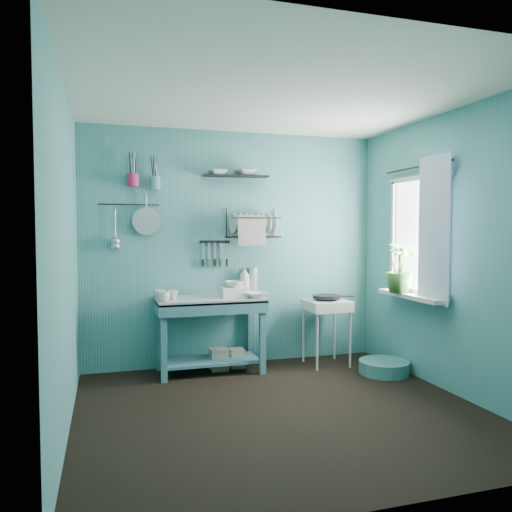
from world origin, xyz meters
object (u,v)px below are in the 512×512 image
object	(u,v)px
utensil_cup_teal	(155,183)
floor_basin	(384,367)
frying_pan	(327,297)
work_counter	(210,335)
storage_tin_small	(237,358)
dish_rack	(253,223)
mug_left	(164,297)
wash_tub	(234,292)
mug_right	(160,295)
potted_plant	(400,268)
utensil_cup_magenta	(133,180)
colander	(146,221)
storage_tin_large	(219,359)
water_bottle	(253,280)
soap_bottle	(245,280)
mug_mid	(173,295)
hotplate_stand	(326,332)

from	to	relation	value
utensil_cup_teal	floor_basin	world-z (taller)	utensil_cup_teal
frying_pan	floor_basin	size ratio (longest dim) A/B	0.60
work_counter	storage_tin_small	xyz separation A→B (m)	(0.30, 0.08, -0.28)
utensil_cup_teal	dish_rack	bearing A→B (deg)	-2.81
mug_left	floor_basin	size ratio (longest dim) A/B	0.24
wash_tub	storage_tin_small	size ratio (longest dim) A/B	1.40
mug_right	wash_tub	size ratio (longest dim) A/B	0.44
wash_tub	potted_plant	xyz separation A→B (m)	(1.53, -0.62, 0.26)
work_counter	mug_left	size ratio (longest dim) A/B	8.78
work_counter	utensil_cup_magenta	world-z (taller)	utensil_cup_magenta
colander	potted_plant	size ratio (longest dim) A/B	0.57
work_counter	mug_right	bearing A→B (deg)	-173.14
colander	utensil_cup_teal	bearing A→B (deg)	-19.23
frying_pan	utensil_cup_magenta	xyz separation A→B (m)	(-1.99, 0.27, 1.21)
frying_pan	storage_tin_large	size ratio (longest dim) A/B	1.36
dish_rack	storage_tin_large	xyz separation A→B (m)	(-0.40, -0.09, -1.42)
dish_rack	wash_tub	bearing A→B (deg)	-139.92
work_counter	mug_right	xyz separation A→B (m)	(-0.50, 0.00, 0.43)
water_bottle	storage_tin_large	distance (m)	0.92
utensil_cup_magenta	dish_rack	bearing A→B (deg)	-2.32
work_counter	utensil_cup_teal	bearing A→B (deg)	166.34
wash_tub	colander	xyz separation A→B (m)	(-0.86, 0.24, 0.72)
colander	storage_tin_small	bearing A→B (deg)	-9.07
soap_bottle	utensil_cup_magenta	xyz separation A→B (m)	(-1.15, -0.01, 1.03)
work_counter	wash_tub	size ratio (longest dim) A/B	3.86
work_counter	storage_tin_large	size ratio (longest dim) A/B	4.91
wash_tub	utensil_cup_magenta	xyz separation A→B (m)	(-0.98, 0.21, 1.13)
floor_basin	storage_tin_large	bearing A→B (deg)	158.69
mug_left	soap_bottle	distance (m)	0.97
storage_tin_small	mug_mid	bearing A→B (deg)	-168.37
work_counter	dish_rack	size ratio (longest dim) A/B	1.96
dish_rack	storage_tin_small	xyz separation A→B (m)	(-0.20, -0.06, -1.43)
water_bottle	frying_pan	distance (m)	0.81
utensil_cup_teal	work_counter	bearing A→B (deg)	-20.52
mug_mid	floor_basin	bearing A→B (deg)	-13.78
soap_bottle	frying_pan	distance (m)	0.90
dish_rack	floor_basin	size ratio (longest dim) A/B	1.09
mug_left	mug_right	size ratio (longest dim) A/B	1.00
water_bottle	wash_tub	bearing A→B (deg)	-138.37
wash_tub	frying_pan	world-z (taller)	wash_tub
mug_right	dish_rack	distance (m)	1.24
utensil_cup_teal	frying_pan	bearing A→B (deg)	-8.74
water_bottle	utensil_cup_magenta	distance (m)	1.63
utensil_cup_magenta	wash_tub	bearing A→B (deg)	-12.31
mug_mid	wash_tub	world-z (taller)	wash_tub
frying_pan	work_counter	bearing A→B (deg)	176.43
mug_left	soap_bottle	size ratio (longest dim) A/B	0.41
wash_tub	floor_basin	bearing A→B (deg)	-20.91
dish_rack	hotplate_stand	bearing A→B (deg)	-9.75
mug_left	soap_bottle	world-z (taller)	soap_bottle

